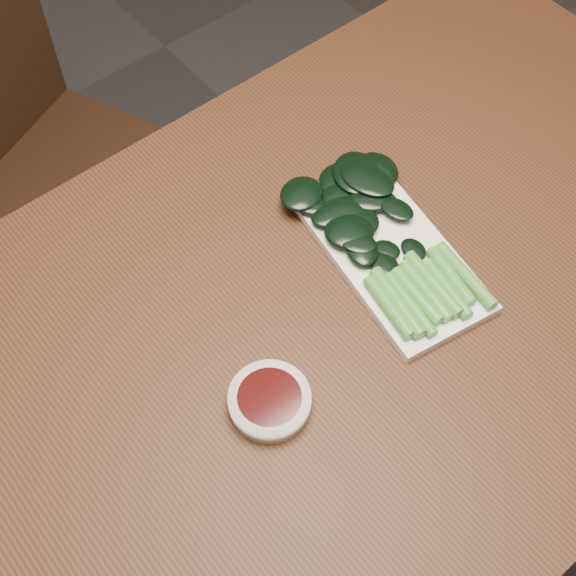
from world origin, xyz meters
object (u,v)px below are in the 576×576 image
(gai_lan, at_px, (374,227))
(serving_plate, at_px, (390,252))
(chair_far, at_px, (42,156))
(table, at_px, (324,342))
(sauce_bowl, at_px, (270,401))

(gai_lan, bearing_deg, serving_plate, -92.11)
(chair_far, distance_m, gai_lan, 0.75)
(table, height_order, serving_plate, serving_plate)
(chair_far, height_order, serving_plate, chair_far)
(table, relative_size, serving_plate, 4.50)
(gai_lan, bearing_deg, table, -158.13)
(serving_plate, bearing_deg, table, -172.71)
(table, height_order, gai_lan, gai_lan)
(chair_far, height_order, sauce_bowl, chair_far)
(serving_plate, bearing_deg, gai_lan, 87.89)
(sauce_bowl, xyz_separation_m, gai_lan, (0.26, 0.10, 0.01))
(table, xyz_separation_m, serving_plate, (0.13, 0.02, 0.08))
(table, height_order, sauce_bowl, sauce_bowl)
(sauce_bowl, relative_size, gai_lan, 0.30)
(chair_far, xyz_separation_m, sauce_bowl, (-0.06, -0.77, 0.28))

